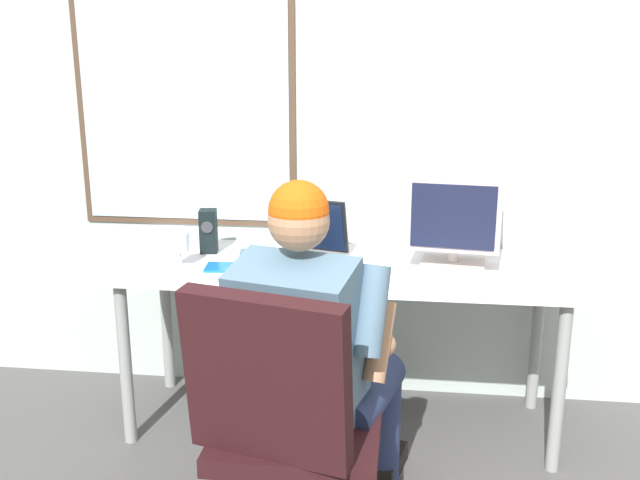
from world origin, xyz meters
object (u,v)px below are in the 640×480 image
object	(u,v)px
office_chair	(284,414)
cd_case	(223,267)
laptop	(303,244)
desk	(341,282)
crt_monitor	(455,212)
person_seated	(315,350)
wine_glass	(180,244)
desk_speaker	(208,231)

from	to	relation	value
office_chair	cd_case	size ratio (longest dim) A/B	6.39
office_chair	laptop	xyz separation A→B (m)	(-0.09, 1.00, 0.26)
desk	crt_monitor	xyz separation A→B (m)	(0.47, 0.03, 0.31)
person_seated	crt_monitor	size ratio (longest dim) A/B	3.14
person_seated	laptop	world-z (taller)	person_seated
office_chair	crt_monitor	world-z (taller)	crt_monitor
office_chair	wine_glass	xyz separation A→B (m)	(-0.58, 0.84, 0.29)
wine_glass	office_chair	bearing A→B (deg)	-55.23
laptop	cd_case	size ratio (longest dim) A/B	2.64
cd_case	office_chair	bearing A→B (deg)	-64.24
person_seated	wine_glass	size ratio (longest dim) A/B	8.66
desk	desk_speaker	world-z (taller)	desk_speaker
wine_glass	cd_case	world-z (taller)	wine_glass
desk	office_chair	world-z (taller)	office_chair
office_chair	person_seated	xyz separation A→B (m)	(0.06, 0.26, 0.10)
office_chair	crt_monitor	size ratio (longest dim) A/B	2.47
person_seated	cd_case	world-z (taller)	person_seated
person_seated	crt_monitor	bearing A→B (deg)	55.49
laptop	wine_glass	size ratio (longest dim) A/B	2.81
crt_monitor	laptop	size ratio (longest dim) A/B	0.98
person_seated	wine_glass	distance (m)	0.88
crt_monitor	desk_speaker	size ratio (longest dim) A/B	2.06
desk	person_seated	size ratio (longest dim) A/B	1.50
wine_glass	desk_speaker	distance (m)	0.23
person_seated	laptop	distance (m)	0.77
crt_monitor	wine_glass	size ratio (longest dim) A/B	2.76
desk	wine_glass	size ratio (longest dim) A/B	13.02
crt_monitor	cd_case	xyz separation A→B (m)	(-0.95, -0.15, -0.23)
office_chair	desk_speaker	distance (m)	1.21
office_chair	cd_case	bearing A→B (deg)	115.76
cd_case	person_seated	bearing A→B (deg)	-50.83
cd_case	crt_monitor	bearing A→B (deg)	8.81
wine_glass	desk_speaker	xyz separation A→B (m)	(0.06, 0.22, -0.00)
laptop	desk_speaker	bearing A→B (deg)	172.93
laptop	wine_glass	world-z (taller)	laptop
laptop	desk_speaker	xyz separation A→B (m)	(-0.44, 0.05, 0.03)
desk	laptop	bearing A→B (deg)	160.27
laptop	wine_glass	distance (m)	0.52
wine_glass	cd_case	distance (m)	0.21
office_chair	laptop	bearing A→B (deg)	94.93
office_chair	desk	bearing A→B (deg)	84.88
office_chair	wine_glass	size ratio (longest dim) A/B	6.80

